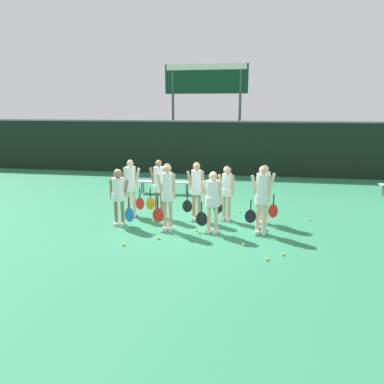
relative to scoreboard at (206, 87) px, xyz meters
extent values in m
plane|color=#2D7F56|center=(0.96, -9.81, -4.26)|extent=(140.00, 140.00, 0.00)
cube|color=black|center=(0.96, -1.81, -2.99)|extent=(60.00, 0.06, 2.54)
cube|color=slate|center=(0.96, -1.81, -1.68)|extent=(60.00, 0.08, 0.08)
cylinder|color=#515156|center=(-1.77, 0.00, -1.56)|extent=(0.14, 0.14, 5.39)
cylinder|color=#515156|center=(1.77, 0.00, -1.56)|extent=(0.14, 0.14, 5.39)
cube|color=#0F3823|center=(0.00, 0.00, 0.40)|extent=(4.31, 0.12, 1.47)
cube|color=white|center=(0.00, -0.07, 0.99)|extent=(4.13, 0.02, 0.29)
cube|color=#B2B2B7|center=(-0.72, -6.19, -3.81)|extent=(2.13, 0.43, 0.04)
cylinder|color=slate|center=(0.14, -6.04, -4.04)|extent=(0.06, 0.06, 0.43)
cylinder|color=slate|center=(0.15, -6.29, -4.04)|extent=(0.06, 0.06, 0.43)
cylinder|color=slate|center=(-1.60, -6.09, -4.04)|extent=(0.06, 0.06, 0.43)
cylinder|color=slate|center=(-1.59, -6.35, -4.04)|extent=(0.06, 0.06, 0.43)
cylinder|color=slate|center=(7.45, -5.10, -4.05)|extent=(0.06, 0.06, 0.41)
cylinder|color=#8C664C|center=(-0.92, -10.24, -3.88)|extent=(0.10, 0.10, 0.76)
cylinder|color=#8C664C|center=(-1.11, -10.26, -3.88)|extent=(0.10, 0.10, 0.76)
cube|color=white|center=(-0.92, -10.27, -4.21)|extent=(0.13, 0.25, 0.09)
cube|color=white|center=(-1.10, -10.29, -4.21)|extent=(0.13, 0.25, 0.09)
cylinder|color=white|center=(-1.01, -10.25, -3.42)|extent=(0.39, 0.39, 0.22)
cylinder|color=white|center=(-1.01, -10.25, -3.20)|extent=(0.34, 0.34, 0.59)
sphere|color=#8C664C|center=(-1.01, -10.25, -2.79)|extent=(0.23, 0.23, 0.23)
sphere|color=#D8B772|center=(-1.01, -10.23, -2.76)|extent=(0.21, 0.21, 0.21)
cylinder|color=#8C664C|center=(-0.80, -10.23, -3.22)|extent=(0.20, 0.10, 0.57)
cylinder|color=#8C664C|center=(-1.21, -10.27, -3.22)|extent=(0.08, 0.08, 0.56)
cylinder|color=black|center=(-0.72, -10.24, -3.60)|extent=(0.03, 0.03, 0.29)
ellipsoid|color=blue|center=(-0.72, -10.24, -3.95)|extent=(0.27, 0.03, 0.40)
cylinder|color=tan|center=(0.51, -10.41, -3.83)|extent=(0.10, 0.10, 0.86)
cylinder|color=tan|center=(0.35, -10.43, -3.83)|extent=(0.10, 0.10, 0.86)
cube|color=white|center=(0.51, -10.44, -4.21)|extent=(0.15, 0.25, 0.09)
cube|color=white|center=(0.36, -10.46, -4.21)|extent=(0.15, 0.25, 0.09)
cylinder|color=white|center=(0.43, -10.42, -3.31)|extent=(0.32, 0.32, 0.25)
cylinder|color=white|center=(0.43, -10.42, -3.04)|extent=(0.28, 0.28, 0.71)
sphere|color=tan|center=(0.43, -10.42, -2.57)|extent=(0.22, 0.22, 0.22)
sphere|color=olive|center=(0.43, -10.40, -2.55)|extent=(0.21, 0.21, 0.21)
cylinder|color=tan|center=(0.25, -10.45, -3.05)|extent=(0.22, 0.11, 0.68)
cylinder|color=tan|center=(0.60, -10.39, -3.05)|extent=(0.08, 0.08, 0.68)
cylinder|color=black|center=(0.18, -10.48, -3.49)|extent=(0.03, 0.03, 0.29)
ellipsoid|color=red|center=(0.18, -10.48, -3.84)|extent=(0.31, 0.03, 0.41)
cylinder|color=beige|center=(1.74, -10.45, -3.87)|extent=(0.10, 0.10, 0.78)
cylinder|color=beige|center=(1.55, -10.43, -3.87)|extent=(0.10, 0.10, 0.78)
cube|color=white|center=(1.74, -10.48, -4.21)|extent=(0.14, 0.25, 0.09)
cube|color=white|center=(1.55, -10.46, -4.21)|extent=(0.14, 0.25, 0.09)
cylinder|color=white|center=(1.65, -10.44, -3.39)|extent=(0.40, 0.40, 0.25)
cylinder|color=white|center=(1.65, -10.44, -3.17)|extent=(0.35, 0.35, 0.63)
sphere|color=beige|center=(1.65, -10.44, -2.74)|extent=(0.22, 0.22, 0.22)
sphere|color=#D8B772|center=(1.65, -10.42, -2.72)|extent=(0.20, 0.20, 0.20)
cylinder|color=beige|center=(1.44, -10.41, -3.18)|extent=(0.21, 0.10, 0.60)
cylinder|color=beige|center=(1.85, -10.47, -3.18)|extent=(0.08, 0.08, 0.60)
cylinder|color=black|center=(1.35, -10.42, -3.57)|extent=(0.03, 0.03, 0.28)
ellipsoid|color=black|center=(1.35, -10.42, -3.91)|extent=(0.31, 0.03, 0.39)
cylinder|color=beige|center=(2.99, -10.27, -3.83)|extent=(0.10, 0.10, 0.85)
cylinder|color=beige|center=(2.82, -10.28, -3.83)|extent=(0.10, 0.10, 0.85)
cube|color=white|center=(2.99, -10.30, -4.21)|extent=(0.11, 0.24, 0.09)
cube|color=white|center=(2.82, -10.31, -4.21)|extent=(0.11, 0.24, 0.09)
cylinder|color=white|center=(2.90, -10.28, -3.32)|extent=(0.35, 0.35, 0.24)
cylinder|color=white|center=(2.90, -10.28, -3.04)|extent=(0.30, 0.30, 0.73)
sphere|color=beige|center=(2.90, -10.28, -2.58)|extent=(0.20, 0.20, 0.20)
sphere|color=#D8B772|center=(2.90, -10.26, -2.55)|extent=(0.18, 0.18, 0.18)
cylinder|color=beige|center=(2.71, -10.28, -3.05)|extent=(0.22, 0.08, 0.69)
cylinder|color=beige|center=(3.08, -10.27, -3.05)|extent=(0.08, 0.08, 0.69)
cylinder|color=black|center=(2.63, -10.30, -3.49)|extent=(0.03, 0.03, 0.26)
ellipsoid|color=black|center=(2.63, -10.30, -3.80)|extent=(0.30, 0.03, 0.36)
cylinder|color=beige|center=(-0.89, -9.30, -3.85)|extent=(0.10, 0.10, 0.82)
cylinder|color=beige|center=(-1.06, -9.30, -3.85)|extent=(0.10, 0.10, 0.82)
cube|color=white|center=(-0.89, -9.33, -4.21)|extent=(0.12, 0.24, 0.09)
cube|color=white|center=(-1.06, -9.33, -4.21)|extent=(0.12, 0.24, 0.09)
cylinder|color=white|center=(-0.98, -9.30, -3.37)|extent=(0.35, 0.35, 0.19)
cylinder|color=white|center=(-0.98, -9.30, -3.09)|extent=(0.31, 0.31, 0.70)
sphere|color=beige|center=(-0.98, -9.30, -2.64)|extent=(0.19, 0.19, 0.19)
sphere|color=#D8B772|center=(-0.98, -9.28, -2.62)|extent=(0.18, 0.18, 0.18)
cylinder|color=beige|center=(-0.78, -9.29, -3.10)|extent=(0.21, 0.08, 0.66)
cylinder|color=beige|center=(-1.16, -9.31, -3.10)|extent=(0.08, 0.08, 0.66)
cylinder|color=black|center=(-0.70, -9.31, -3.53)|extent=(0.03, 0.03, 0.28)
ellipsoid|color=red|center=(-0.70, -9.31, -3.86)|extent=(0.27, 0.03, 0.38)
cylinder|color=#8C664C|center=(-0.02, -9.29, -3.85)|extent=(0.10, 0.10, 0.83)
cylinder|color=#8C664C|center=(-0.19, -9.27, -3.85)|extent=(0.10, 0.10, 0.83)
cube|color=white|center=(-0.03, -9.32, -4.21)|extent=(0.14, 0.25, 0.09)
cube|color=white|center=(-0.20, -9.30, -4.21)|extent=(0.14, 0.25, 0.09)
cylinder|color=white|center=(-0.11, -9.28, -3.36)|extent=(0.36, 0.36, 0.20)
cylinder|color=white|center=(-0.11, -9.28, -3.08)|extent=(0.31, 0.31, 0.71)
sphere|color=#8C664C|center=(-0.11, -9.28, -2.63)|extent=(0.19, 0.19, 0.19)
sphere|color=olive|center=(-0.11, -9.26, -2.60)|extent=(0.18, 0.18, 0.18)
cylinder|color=#8C664C|center=(-0.30, -9.26, -3.09)|extent=(0.22, 0.10, 0.67)
cylinder|color=#8C664C|center=(0.08, -9.30, -3.09)|extent=(0.08, 0.08, 0.67)
cylinder|color=black|center=(-0.39, -9.27, -3.52)|extent=(0.03, 0.03, 0.28)
ellipsoid|color=orange|center=(-0.39, -9.27, -3.86)|extent=(0.27, 0.03, 0.39)
cylinder|color=tan|center=(1.12, -9.36, -3.85)|extent=(0.10, 0.10, 0.82)
cylinder|color=tan|center=(0.96, -9.38, -3.85)|extent=(0.10, 0.10, 0.82)
cube|color=white|center=(1.13, -9.39, -4.21)|extent=(0.13, 0.25, 0.09)
cube|color=white|center=(0.96, -9.41, -4.21)|extent=(0.13, 0.25, 0.09)
cylinder|color=white|center=(1.04, -9.37, -3.36)|extent=(0.34, 0.34, 0.24)
cylinder|color=white|center=(1.04, -9.37, -3.11)|extent=(0.30, 0.30, 0.67)
sphere|color=tan|center=(1.04, -9.37, -2.67)|extent=(0.21, 0.21, 0.21)
sphere|color=olive|center=(1.04, -9.35, -2.64)|extent=(0.19, 0.19, 0.19)
cylinder|color=tan|center=(0.85, -9.39, -3.12)|extent=(0.21, 0.10, 0.64)
cylinder|color=tan|center=(1.22, -9.35, -3.12)|extent=(0.08, 0.08, 0.64)
cylinder|color=black|center=(0.78, -9.42, -3.53)|extent=(0.03, 0.03, 0.27)
ellipsoid|color=black|center=(0.78, -9.42, -3.85)|extent=(0.29, 0.03, 0.37)
cylinder|color=tan|center=(1.99, -9.27, -3.87)|extent=(0.10, 0.10, 0.77)
cylinder|color=tan|center=(1.84, -9.24, -3.87)|extent=(0.10, 0.10, 0.77)
cube|color=white|center=(1.99, -9.29, -4.21)|extent=(0.15, 0.26, 0.09)
cube|color=white|center=(1.83, -9.27, -4.21)|extent=(0.15, 0.26, 0.09)
cylinder|color=white|center=(1.92, -9.25, -3.42)|extent=(0.32, 0.32, 0.20)
cylinder|color=white|center=(1.92, -9.25, -3.18)|extent=(0.28, 0.28, 0.61)
sphere|color=tan|center=(1.92, -9.25, -2.76)|extent=(0.23, 0.23, 0.23)
sphere|color=black|center=(1.92, -9.23, -2.73)|extent=(0.21, 0.21, 0.21)
cylinder|color=tan|center=(1.74, -9.22, -3.19)|extent=(0.21, 0.11, 0.59)
cylinder|color=tan|center=(2.08, -9.28, -3.19)|extent=(0.08, 0.08, 0.58)
cylinder|color=black|center=(1.65, -9.23, -3.57)|extent=(0.03, 0.03, 0.27)
ellipsoid|color=black|center=(1.65, -9.23, -3.89)|extent=(0.28, 0.03, 0.37)
cylinder|color=beige|center=(3.06, -9.37, -3.85)|extent=(0.10, 0.10, 0.81)
cylinder|color=beige|center=(2.89, -9.40, -3.85)|extent=(0.10, 0.10, 0.81)
cube|color=white|center=(3.07, -9.40, -4.21)|extent=(0.15, 0.26, 0.09)
cube|color=white|center=(2.90, -9.43, -4.21)|extent=(0.15, 0.26, 0.09)
cylinder|color=white|center=(2.98, -9.38, -3.37)|extent=(0.36, 0.36, 0.23)
cylinder|color=white|center=(2.98, -9.38, -3.11)|extent=(0.31, 0.31, 0.68)
sphere|color=beige|center=(2.98, -9.38, -2.67)|extent=(0.20, 0.20, 0.20)
sphere|color=black|center=(2.97, -9.36, -2.65)|extent=(0.18, 0.18, 0.18)
cylinder|color=beige|center=(3.17, -9.35, -3.12)|extent=(0.22, 0.11, 0.65)
cylinder|color=beige|center=(2.80, -9.41, -3.12)|extent=(0.08, 0.08, 0.65)
cylinder|color=black|center=(3.25, -9.35, -3.54)|extent=(0.03, 0.03, 0.29)
ellipsoid|color=red|center=(3.25, -9.35, -3.89)|extent=(0.27, 0.03, 0.40)
sphere|color=#CCE033|center=(0.38, -11.19, -4.23)|extent=(0.07, 0.07, 0.07)
sphere|color=#CCE033|center=(-0.34, -11.78, -4.22)|extent=(0.07, 0.07, 0.07)
sphere|color=#CCE033|center=(2.28, -8.36, -4.22)|extent=(0.07, 0.07, 0.07)
sphere|color=#CCE033|center=(1.21, -10.41, -4.23)|extent=(0.07, 0.07, 0.07)
sphere|color=#CCE033|center=(1.32, -10.60, -4.22)|extent=(0.07, 0.07, 0.07)
sphere|color=#CCE033|center=(2.50, -11.28, -4.23)|extent=(0.07, 0.07, 0.07)
sphere|color=#CCE033|center=(3.05, -12.08, -4.23)|extent=(0.07, 0.07, 0.07)
sphere|color=#CCE033|center=(3.41, -11.73, -4.23)|extent=(0.06, 0.06, 0.06)
sphere|color=#CCE033|center=(-1.68, -8.22, -4.23)|extent=(0.07, 0.07, 0.07)
sphere|color=#CCE033|center=(-0.16, -9.83, -4.22)|extent=(0.07, 0.07, 0.07)
sphere|color=#CCE033|center=(4.33, -8.89, -4.23)|extent=(0.07, 0.07, 0.07)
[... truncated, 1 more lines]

